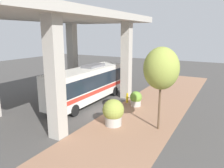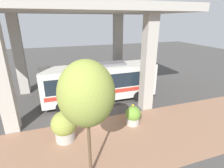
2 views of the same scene
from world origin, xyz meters
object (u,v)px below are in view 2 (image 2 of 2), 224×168
fire_hydrant (133,110)px  planter_middle (64,126)px  planter_front (133,116)px  bus (100,81)px  street_tree_near (87,94)px

fire_hydrant → planter_middle: size_ratio=0.49×
fire_hydrant → planter_front: 1.24m
bus → street_tree_near: size_ratio=1.76×
bus → planter_front: size_ratio=7.24×
street_tree_near → planter_middle: bearing=17.3°
planter_front → planter_middle: planter_middle is taller
fire_hydrant → planter_front: planter_front is taller
planter_middle → street_tree_near: (-3.12, -0.97, 3.34)m
planter_front → fire_hydrant: bearing=-23.9°
fire_hydrant → planter_front: size_ratio=0.70×
planter_front → planter_middle: (-0.26, 4.85, 0.32)m
planter_front → street_tree_near: size_ratio=0.24×
fire_hydrant → street_tree_near: street_tree_near is taller
fire_hydrant → bus: bearing=26.8°
bus → fire_hydrant: bus is taller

